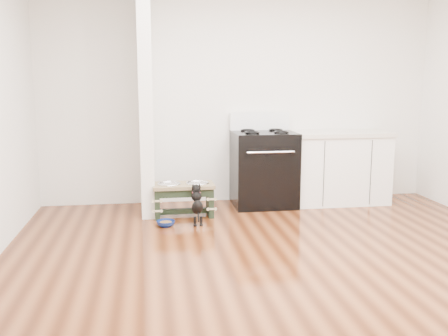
# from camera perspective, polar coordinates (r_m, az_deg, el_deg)

# --- Properties ---
(ground) EXTENTS (5.00, 5.00, 0.00)m
(ground) POSITION_cam_1_polar(r_m,az_deg,el_deg) (4.25, 7.81, -11.40)
(ground) COLOR #3F1B0B
(ground) RESTS_ON ground
(room_shell) EXTENTS (5.00, 5.00, 5.00)m
(room_shell) POSITION_cam_1_polar(r_m,az_deg,el_deg) (3.96, 8.37, 10.98)
(room_shell) COLOR silver
(room_shell) RESTS_ON ground
(partition_wall) EXTENTS (0.15, 0.80, 2.70)m
(partition_wall) POSITION_cam_1_polar(r_m,az_deg,el_deg) (5.90, -8.93, 7.97)
(partition_wall) COLOR silver
(partition_wall) RESTS_ON ground
(oven_range) EXTENTS (0.76, 0.69, 1.14)m
(oven_range) POSITION_cam_1_polar(r_m,az_deg,el_deg) (6.21, 4.56, 0.06)
(oven_range) COLOR black
(oven_range) RESTS_ON ground
(cabinet_run) EXTENTS (1.24, 0.64, 0.91)m
(cabinet_run) POSITION_cam_1_polar(r_m,az_deg,el_deg) (6.52, 12.94, 0.09)
(cabinet_run) COLOR white
(cabinet_run) RESTS_ON ground
(dog_feeder) EXTENTS (0.69, 0.37, 0.39)m
(dog_feeder) POSITION_cam_1_polar(r_m,az_deg,el_deg) (5.73, -4.64, -2.89)
(dog_feeder) COLOR black
(dog_feeder) RESTS_ON ground
(puppy) EXTENTS (0.12, 0.36, 0.42)m
(puppy) POSITION_cam_1_polar(r_m,az_deg,el_deg) (5.44, -3.10, -3.99)
(puppy) COLOR black
(puppy) RESTS_ON ground
(floor_bowl) EXTENTS (0.23, 0.23, 0.06)m
(floor_bowl) POSITION_cam_1_polar(r_m,az_deg,el_deg) (5.41, -6.68, -6.31)
(floor_bowl) COLOR navy
(floor_bowl) RESTS_ON ground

